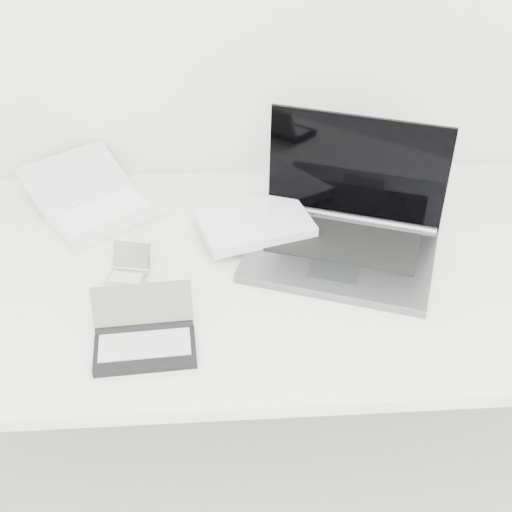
{
  "coord_description": "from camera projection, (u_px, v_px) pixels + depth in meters",
  "views": [
    {
      "loc": [
        -0.1,
        0.33,
        1.73
      ],
      "look_at": [
        -0.03,
        1.51,
        0.79
      ],
      "focal_mm": 50.0,
      "sensor_mm": 36.0,
      "label": 1
    }
  ],
  "objects": [
    {
      "name": "pda_silver",
      "position": [
        128.0,
        273.0,
        1.54
      ],
      "size": [
        0.1,
        0.11,
        0.06
      ],
      "rotation": [
        0.0,
        0.0,
        -0.23
      ],
      "color": "#B8B8BC",
      "rests_on": "desk"
    },
    {
      "name": "palmtop_charcoal",
      "position": [
        145.0,
        338.0,
        1.37
      ],
      "size": [
        0.2,
        0.15,
        0.1
      ],
      "rotation": [
        0.0,
        0.0,
        0.06
      ],
      "color": "black",
      "rests_on": "desk"
    },
    {
      "name": "netbook_open_white",
      "position": [
        95.0,
        205.0,
        1.73
      ],
      "size": [
        0.37,
        0.39,
        0.08
      ],
      "rotation": [
        0.0,
        0.0,
        0.61
      ],
      "color": "white",
      "rests_on": "desk"
    },
    {
      "name": "laptop_large",
      "position": [
        324.0,
        229.0,
        1.61
      ],
      "size": [
        0.57,
        0.42,
        0.28
      ],
      "rotation": [
        0.0,
        0.0,
        -0.34
      ],
      "color": "slate",
      "rests_on": "desk"
    },
    {
      "name": "desk",
      "position": [
        268.0,
        281.0,
        1.61
      ],
      "size": [
        1.6,
        0.8,
        0.73
      ],
      "color": "white",
      "rests_on": "ground"
    }
  ]
}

